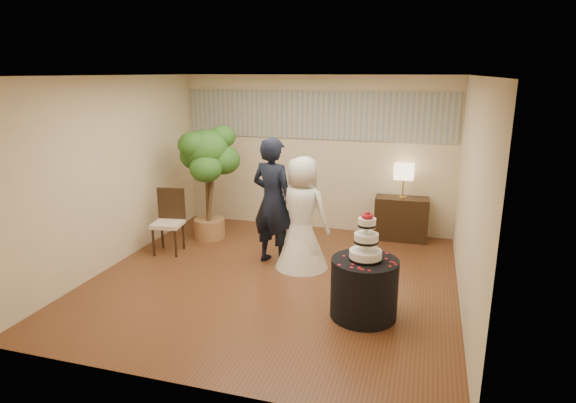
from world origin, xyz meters
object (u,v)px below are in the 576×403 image
(bride, at_px, (302,213))
(wedding_cake, at_px, (366,236))
(console, at_px, (401,219))
(table_lamp, at_px, (403,181))
(ficus_tree, at_px, (208,182))
(side_chair, at_px, (168,222))
(cake_table, at_px, (364,288))
(groom, at_px, (273,201))

(bride, height_order, wedding_cake, bride)
(console, relative_size, table_lamp, 1.56)
(wedding_cake, relative_size, console, 0.66)
(ficus_tree, relative_size, side_chair, 1.95)
(cake_table, xyz_separation_m, side_chair, (-3.32, 1.22, 0.15))
(console, bearing_deg, table_lamp, 0.00)
(cake_table, xyz_separation_m, wedding_cake, (0.00, 0.00, 0.66))
(cake_table, bearing_deg, console, 85.26)
(console, xyz_separation_m, table_lamp, (0.00, 0.00, 0.67))
(groom, xyz_separation_m, table_lamp, (1.81, 1.63, 0.07))
(bride, xyz_separation_m, wedding_cake, (1.10, -1.26, 0.17))
(wedding_cake, bearing_deg, groom, 140.13)
(ficus_tree, bearing_deg, bride, -23.16)
(bride, relative_size, ficus_tree, 0.84)
(groom, bearing_deg, cake_table, 157.55)
(groom, height_order, console, groom)
(groom, distance_m, cake_table, 2.13)
(side_chair, bearing_deg, wedding_cake, -28.92)
(table_lamp, bearing_deg, bride, -128.74)
(console, bearing_deg, groom, -139.72)
(console, relative_size, side_chair, 0.88)
(console, distance_m, ficus_tree, 3.42)
(table_lamp, height_order, ficus_tree, ficus_tree)
(cake_table, xyz_separation_m, ficus_tree, (-3.00, 2.08, 0.65))
(bride, height_order, table_lamp, bride)
(wedding_cake, relative_size, ficus_tree, 0.29)
(wedding_cake, height_order, console, wedding_cake)
(console, height_order, ficus_tree, ficus_tree)
(bride, distance_m, cake_table, 1.74)
(side_chair, bearing_deg, groom, -5.98)
(cake_table, bearing_deg, groom, 140.13)
(wedding_cake, relative_size, table_lamp, 1.02)
(groom, xyz_separation_m, ficus_tree, (-1.44, 0.77, 0.04))
(console, distance_m, side_chair, 3.96)
(wedding_cake, distance_m, table_lamp, 2.95)
(groom, distance_m, console, 2.51)
(groom, xyz_separation_m, cake_table, (1.56, -1.31, -0.61))
(wedding_cake, distance_m, side_chair, 3.57)
(groom, xyz_separation_m, bride, (0.46, -0.04, -0.13))
(console, xyz_separation_m, side_chair, (-3.56, -1.72, 0.14))
(groom, relative_size, wedding_cake, 3.28)
(bride, bearing_deg, wedding_cake, 143.67)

